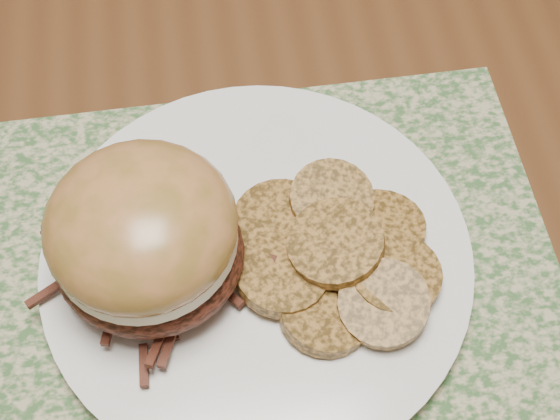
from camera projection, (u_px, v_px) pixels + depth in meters
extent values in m
cylinder|color=#553218|center=(487.00, 67.00, 1.12)|extent=(0.06, 0.06, 0.71)
cube|color=#3A6232|center=(217.00, 303.00, 0.50)|extent=(0.45, 0.33, 0.00)
cylinder|color=white|center=(257.00, 260.00, 0.50)|extent=(0.26, 0.26, 0.02)
ellipsoid|color=black|center=(149.00, 253.00, 0.47)|extent=(0.14, 0.14, 0.05)
cylinder|color=beige|center=(144.00, 235.00, 0.45)|extent=(0.14, 0.14, 0.01)
ellipsoid|color=#A26735|center=(141.00, 225.00, 0.44)|extent=(0.14, 0.14, 0.06)
cylinder|color=olive|center=(281.00, 221.00, 0.50)|extent=(0.09, 0.09, 0.01)
cylinder|color=olive|center=(332.00, 199.00, 0.50)|extent=(0.07, 0.07, 0.02)
cylinder|color=olive|center=(379.00, 229.00, 0.50)|extent=(0.08, 0.08, 0.02)
cylinder|color=olive|center=(282.00, 275.00, 0.48)|extent=(0.07, 0.07, 0.02)
cylinder|color=olive|center=(336.00, 243.00, 0.48)|extent=(0.08, 0.08, 0.02)
cylinder|color=olive|center=(395.00, 274.00, 0.48)|extent=(0.06, 0.06, 0.02)
cylinder|color=olive|center=(326.00, 313.00, 0.47)|extent=(0.08, 0.08, 0.02)
cylinder|color=olive|center=(384.00, 304.00, 0.47)|extent=(0.07, 0.07, 0.02)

